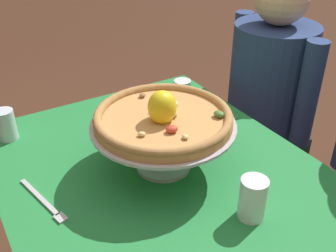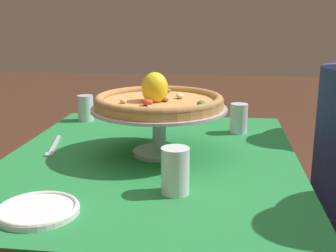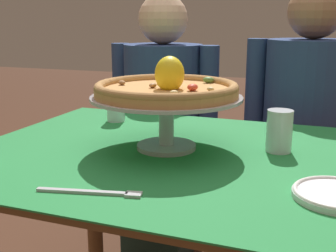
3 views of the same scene
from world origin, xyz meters
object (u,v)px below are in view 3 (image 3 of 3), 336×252
object	(u,v)px
water_glass_side_right	(279,134)
water_glass_back_left	(116,108)
pizza_stand	(166,109)
pizza	(167,88)
dinner_fork	(95,192)
diner_left	(163,135)
diner_right	(305,145)

from	to	relation	value
water_glass_side_right	water_glass_back_left	distance (m)	0.58
pizza_stand	water_glass_back_left	distance (m)	0.37
pizza	dinner_fork	distance (m)	0.38
diner_left	diner_right	xyz separation A→B (m)	(0.60, 0.00, 0.01)
diner_left	pizza_stand	bearing A→B (deg)	-68.23
pizza_stand	water_glass_back_left	size ratio (longest dim) A/B	3.83
water_glass_side_right	water_glass_back_left	size ratio (longest dim) A/B	1.06
pizza_stand	water_glass_side_right	size ratio (longest dim) A/B	3.60
dinner_fork	diner_left	size ratio (longest dim) A/B	0.18
pizza_stand	water_glass_side_right	distance (m)	0.30
water_glass_side_right	diner_left	world-z (taller)	diner_left
pizza_stand	water_glass_back_left	xyz separation A→B (m)	(-0.28, 0.24, -0.06)
dinner_fork	diner_left	world-z (taller)	diner_left
dinner_fork	diner_right	world-z (taller)	diner_right
pizza_stand	diner_left	xyz separation A→B (m)	(-0.27, 0.67, -0.27)
dinner_fork	pizza	bearing A→B (deg)	85.77
pizza_stand	diner_left	world-z (taller)	diner_left
pizza	water_glass_back_left	world-z (taller)	pizza
water_glass_side_right	diner_left	distance (m)	0.84
water_glass_back_left	dinner_fork	world-z (taller)	water_glass_back_left
water_glass_side_right	diner_right	xyz separation A→B (m)	(0.05, 0.60, -0.19)
diner_right	diner_left	bearing A→B (deg)	-179.80
water_glass_side_right	water_glass_back_left	world-z (taller)	water_glass_side_right
water_glass_back_left	diner_right	xyz separation A→B (m)	(0.60, 0.43, -0.19)
water_glass_side_right	diner_right	bearing A→B (deg)	85.63
pizza	water_glass_side_right	distance (m)	0.32
water_glass_back_left	diner_right	distance (m)	0.77
pizza	water_glass_back_left	xyz separation A→B (m)	(-0.28, 0.24, -0.12)
pizza_stand	water_glass_side_right	world-z (taller)	pizza_stand
diner_left	diner_right	bearing A→B (deg)	0.20
pizza	dinner_fork	xyz separation A→B (m)	(-0.03, -0.34, -0.16)
pizza_stand	dinner_fork	world-z (taller)	pizza_stand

